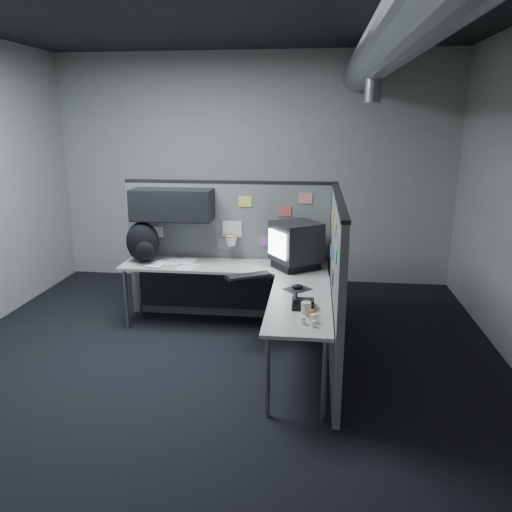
# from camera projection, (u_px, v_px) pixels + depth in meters

# --- Properties ---
(room) EXTENTS (5.62, 5.62, 3.22)m
(room) POSITION_uv_depth(u_px,v_px,m) (277.00, 144.00, 4.19)
(room) COLOR black
(room) RESTS_ON ground
(partition_back) EXTENTS (2.44, 0.42, 1.63)m
(partition_back) POSITION_uv_depth(u_px,v_px,m) (215.00, 236.00, 5.75)
(partition_back) COLOR #5D5F5D
(partition_back) RESTS_ON ground
(partition_right) EXTENTS (0.07, 2.23, 1.63)m
(partition_right) POSITION_uv_depth(u_px,v_px,m) (335.00, 283.00, 4.67)
(partition_right) COLOR #5D5F5D
(partition_right) RESTS_ON ground
(desk) EXTENTS (2.31, 2.11, 0.73)m
(desk) POSITION_uv_depth(u_px,v_px,m) (242.00, 283.00, 5.30)
(desk) COLOR #A9A299
(desk) RESTS_ON ground
(monitor) EXTENTS (0.62, 0.62, 0.51)m
(monitor) POSITION_uv_depth(u_px,v_px,m) (296.00, 245.00, 5.37)
(monitor) COLOR black
(monitor) RESTS_ON desk
(keyboard) EXTENTS (0.50, 0.39, 0.04)m
(keyboard) POSITION_uv_depth(u_px,v_px,m) (249.00, 277.00, 5.07)
(keyboard) COLOR black
(keyboard) RESTS_ON desk
(mouse) EXTENTS (0.29, 0.29, 0.05)m
(mouse) POSITION_uv_depth(u_px,v_px,m) (297.00, 288.00, 4.75)
(mouse) COLOR black
(mouse) RESTS_ON desk
(phone) EXTENTS (0.20, 0.21, 0.10)m
(phone) POSITION_uv_depth(u_px,v_px,m) (302.00, 303.00, 4.29)
(phone) COLOR black
(phone) RESTS_ON desk
(bottles) EXTENTS (0.13, 0.19, 0.08)m
(bottles) POSITION_uv_depth(u_px,v_px,m) (311.00, 319.00, 3.96)
(bottles) COLOR silver
(bottles) RESTS_ON desk
(cup) EXTENTS (0.10, 0.10, 0.11)m
(cup) POSITION_uv_depth(u_px,v_px,m) (306.00, 309.00, 4.11)
(cup) COLOR beige
(cup) RESTS_ON desk
(papers) EXTENTS (0.67, 0.49, 0.01)m
(papers) POSITION_uv_depth(u_px,v_px,m) (172.00, 263.00, 5.60)
(papers) COLOR white
(papers) RESTS_ON desk
(backpack) EXTENTS (0.41, 0.37, 0.46)m
(backpack) POSITION_uv_depth(u_px,v_px,m) (143.00, 243.00, 5.60)
(backpack) COLOR black
(backpack) RESTS_ON desk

